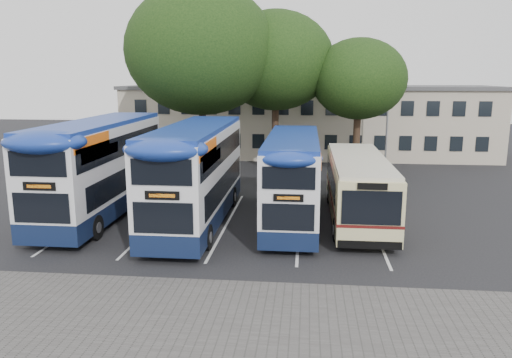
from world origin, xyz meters
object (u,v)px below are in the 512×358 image
Objects in this scene: tree_right at (359,79)px; bus_single at (358,184)px; tree_left at (201,50)px; tree_mid at (276,61)px; lamp_post at (388,103)px; bus_dd_right at (293,175)px; bus_dd_left at (100,164)px; bus_dd_mid at (197,170)px.

bus_single is at bearing -94.79° from tree_right.
tree_mid is at bearing 22.96° from tree_left.
tree_left is (-13.25, -3.87, 3.68)m from lamp_post.
tree_left is 14.03m from bus_dd_right.
bus_dd_mid is at bearing -9.66° from bus_dd_left.
tree_left is 15.52m from bus_single.
tree_left is 1.24× the size of bus_single.
tree_right is 0.84× the size of bus_dd_mid.
tree_mid is 14.72m from bus_dd_mid.
lamp_post reaches higher than bus_single.
tree_right is 12.25m from bus_single.
tree_mid reaches higher than bus_dd_left.
tree_right is 15.92m from bus_dd_mid.
bus_dd_mid is at bearing -171.58° from bus_dd_right.
tree_mid is at bearing 77.68° from bus_dd_mid.
lamp_post is at bearing 41.04° from bus_dd_left.
bus_dd_left is (-13.90, -11.74, -4.15)m from tree_right.
bus_dd_mid is 8.00m from bus_single.
tree_left is at bearing -172.78° from tree_right.
tree_right is at bearing -134.53° from lamp_post.
tree_left is at bearing 73.29° from bus_dd_left.
tree_mid is (4.96, 2.10, -0.65)m from tree_left.
tree_mid is 14.30m from bus_single.
tree_left reaches higher than lamp_post.
tree_mid reaches higher than lamp_post.
tree_mid reaches higher than bus_dd_mid.
tree_right reaches higher than bus_dd_mid.
bus_dd_right is (-6.62, -14.44, -2.74)m from lamp_post.
bus_dd_left is 9.75m from bus_dd_right.
tree_mid is 1.02× the size of bus_dd_mid.
tree_right is at bearing 55.27° from bus_dd_mid.
lamp_post is 18.98m from bus_dd_mid.
bus_dd_mid is at bearing -79.73° from tree_left.
tree_mid reaches higher than bus_dd_right.
tree_left is at bearing -163.71° from lamp_post.
bus_dd_left reaches higher than bus_dd_right.
tree_left reaches higher than bus_single.
tree_right is 13.41m from bus_dd_right.
bus_dd_mid reaches higher than bus_dd_right.
tree_left is at bearing -157.04° from tree_mid.
lamp_post is 0.79× the size of bus_dd_mid.
lamp_post is 9.00m from tree_mid.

